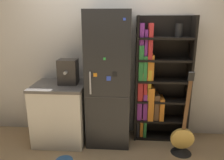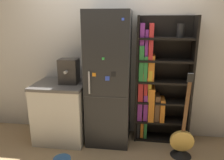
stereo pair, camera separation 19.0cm
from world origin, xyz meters
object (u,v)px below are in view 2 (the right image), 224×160
Objects in this scene: bookshelf at (156,84)px; espresso_machine at (69,71)px; refrigerator at (109,80)px; pet_bowl at (62,160)px; guitar at (182,144)px.

espresso_machine is (-1.25, -0.18, 0.20)m from bookshelf.
pet_bowl is at bearing -128.65° from refrigerator.
refrigerator reaches higher than pet_bowl.
espresso_machine is at bearing -178.49° from refrigerator.
espresso_machine reaches higher than guitar.
bookshelf reaches higher than pet_bowl.
guitar reaches higher than pet_bowl.
guitar is (0.35, -0.45, -0.69)m from bookshelf.
refrigerator is 0.70m from bookshelf.
refrigerator is 5.33× the size of espresso_machine.
refrigerator is 1.61× the size of guitar.
pet_bowl is (-1.54, -0.35, -0.14)m from guitar.
guitar is 1.59m from pet_bowl.
pet_bowl is at bearing -145.94° from bookshelf.
refrigerator is 0.58m from espresso_machine.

